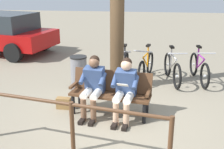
{
  "coord_description": "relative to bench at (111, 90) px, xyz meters",
  "views": [
    {
      "loc": [
        -0.57,
        4.79,
        2.56
      ],
      "look_at": [
        0.16,
        -0.5,
        0.75
      ],
      "focal_mm": 44.34,
      "sensor_mm": 36.0,
      "label": 1
    }
  ],
  "objects": [
    {
      "name": "bicycle_black",
      "position": [
        -2.05,
        -2.16,
        -0.15
      ],
      "size": [
        0.48,
        1.67,
        0.94
      ],
      "rotation": [
        0.0,
        0.0,
        1.7
      ],
      "color": "black",
      "rests_on": "ground"
    },
    {
      "name": "bicycle_silver",
      "position": [
        -0.05,
        -2.05,
        -0.15
      ],
      "size": [
        0.48,
        1.68,
        0.94
      ],
      "rotation": [
        0.0,
        0.0,
        1.52
      ],
      "color": "black",
      "rests_on": "ground"
    },
    {
      "name": "person_reading",
      "position": [
        -0.3,
        0.21,
        0.16
      ],
      "size": [
        0.53,
        0.8,
        1.2
      ],
      "rotation": [
        0.0,
        0.0,
        -0.14
      ],
      "color": "#334772",
      "rests_on": "ground"
    },
    {
      "name": "handbag",
      "position": [
        1.02,
        -0.06,
        -0.39
      ],
      "size": [
        0.3,
        0.15,
        0.24
      ],
      "primitive_type": "cube",
      "rotation": [
        0.0,
        0.0,
        -0.02
      ],
      "color": "olive",
      "rests_on": "ground"
    },
    {
      "name": "railing_fence",
      "position": [
        0.4,
        1.43,
        0.08
      ],
      "size": [
        3.0,
        0.58,
        0.85
      ],
      "rotation": [
        0.0,
        0.0,
        -0.17
      ],
      "color": "#51331E",
      "rests_on": "ground"
    },
    {
      "name": "tree_trunk",
      "position": [
        0.05,
        -1.36,
        1.47
      ],
      "size": [
        0.33,
        0.33,
        3.95
      ],
      "primitive_type": "cylinder",
      "color": "#4C3823",
      "rests_on": "ground"
    },
    {
      "name": "bicycle_blue",
      "position": [
        -0.65,
        -2.14,
        -0.15
      ],
      "size": [
        0.53,
        1.66,
        0.94
      ],
      "rotation": [
        0.0,
        0.0,
        1.36
      ],
      "color": "black",
      "rests_on": "ground"
    },
    {
      "name": "litter_bin",
      "position": [
        0.94,
        -1.08,
        -0.07
      ],
      "size": [
        0.41,
        0.41,
        0.87
      ],
      "color": "slate",
      "rests_on": "ground"
    },
    {
      "name": "bench",
      "position": [
        0.0,
        0.0,
        0.0
      ],
      "size": [
        1.65,
        0.69,
        0.87
      ],
      "rotation": [
        0.0,
        0.0,
        -0.14
      ],
      "color": "#51331E",
      "rests_on": "ground"
    },
    {
      "name": "bicycle_red",
      "position": [
        -1.34,
        -2.04,
        -0.15
      ],
      "size": [
        0.49,
        1.66,
        0.94
      ],
      "rotation": [
        0.0,
        0.0,
        1.75
      ],
      "color": "black",
      "rests_on": "ground"
    },
    {
      "name": "person_companion",
      "position": [
        0.34,
        0.12,
        0.16
      ],
      "size": [
        0.53,
        0.8,
        1.2
      ],
      "rotation": [
        0.0,
        0.0,
        -0.14
      ],
      "color": "#334772",
      "rests_on": "ground"
    },
    {
      "name": "ground_plane",
      "position": [
        -0.15,
        0.28,
        -0.51
      ],
      "size": [
        40.0,
        40.0,
        0.0
      ],
      "primitive_type": "plane",
      "color": "gray"
    }
  ]
}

